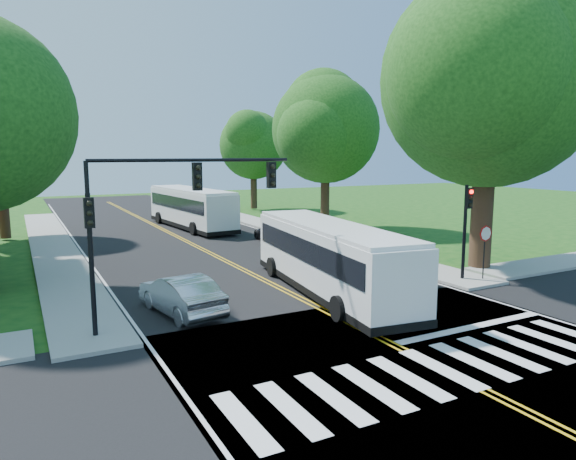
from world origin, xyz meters
TOP-DOWN VIEW (x-y plane):
  - ground at (0.00, 0.00)m, footprint 140.00×140.00m
  - road at (0.00, 18.00)m, footprint 14.00×96.00m
  - cross_road at (0.00, 0.00)m, footprint 60.00×12.00m
  - center_line at (0.00, 22.00)m, footprint 0.36×70.00m
  - edge_line_w at (-6.80, 22.00)m, footprint 0.12×70.00m
  - edge_line_e at (6.80, 22.00)m, footprint 0.12×70.00m
  - crosswalk at (0.00, -0.50)m, footprint 12.60×3.00m
  - stop_bar at (3.50, 1.60)m, footprint 6.60×0.40m
  - sidewalk_nw at (-8.30, 25.00)m, footprint 2.60×40.00m
  - sidewalk_ne at (8.30, 25.00)m, footprint 2.60×40.00m
  - tree_ne_big at (11.00, 8.00)m, footprint 10.80×10.80m
  - tree_east_mid at (11.50, 24.00)m, footprint 8.40×8.40m
  - tree_east_far at (12.50, 40.00)m, footprint 7.20×7.20m
  - signal_nw at (-5.86, 6.43)m, footprint 7.15×0.46m
  - signal_ne at (8.20, 6.44)m, footprint 0.30×0.46m
  - stop_sign at (9.00, 5.98)m, footprint 0.76×0.08m
  - bus_lead at (1.48, 7.66)m, footprint 4.03×11.91m
  - bus_follow at (2.31, 29.79)m, footprint 3.73×12.52m
  - hatchback at (-4.97, 7.81)m, footprint 2.28×4.71m
  - suv at (5.62, 8.07)m, footprint 3.31×4.88m
  - dark_sedan at (5.22, 20.57)m, footprint 2.30×4.52m

SIDE VIEW (x-z plane):
  - ground at x=0.00m, z-range 0.00..0.00m
  - road at x=0.00m, z-range 0.00..0.01m
  - cross_road at x=0.00m, z-range 0.00..0.01m
  - center_line at x=0.00m, z-range 0.01..0.02m
  - edge_line_w at x=-6.80m, z-range 0.01..0.02m
  - edge_line_e at x=6.80m, z-range 0.01..0.02m
  - crosswalk at x=0.00m, z-range 0.01..0.02m
  - stop_bar at x=3.50m, z-range 0.01..0.02m
  - sidewalk_nw at x=-8.30m, z-range 0.00..0.15m
  - sidewalk_ne at x=8.30m, z-range 0.00..0.15m
  - suv at x=5.62m, z-range 0.01..1.25m
  - dark_sedan at x=5.22m, z-range 0.01..1.27m
  - hatchback at x=-4.97m, z-range 0.01..1.50m
  - bus_lead at x=1.48m, z-range 0.10..3.12m
  - bus_follow at x=2.31m, z-range 0.10..3.29m
  - stop_sign at x=9.00m, z-range 0.77..3.30m
  - signal_ne at x=8.20m, z-range 0.76..5.16m
  - signal_nw at x=-5.86m, z-range 1.55..7.21m
  - tree_east_far at x=12.50m, z-range 1.69..12.03m
  - tree_east_mid at x=11.50m, z-range 1.89..13.82m
  - tree_ne_big at x=11.00m, z-range 2.17..17.08m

